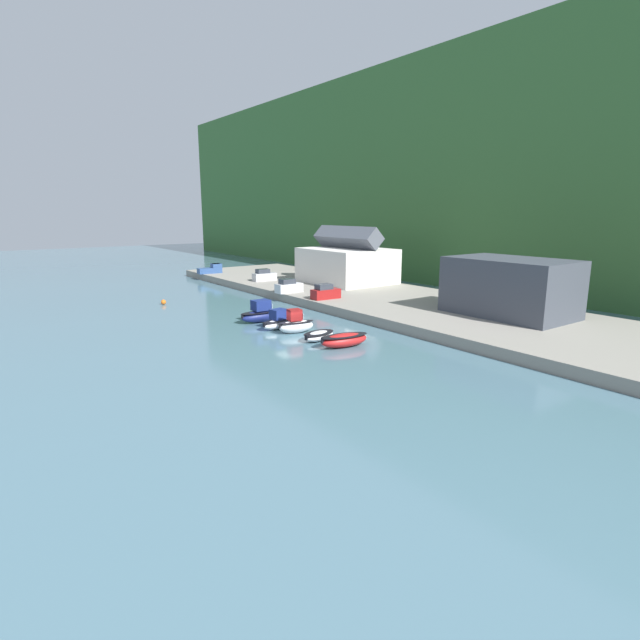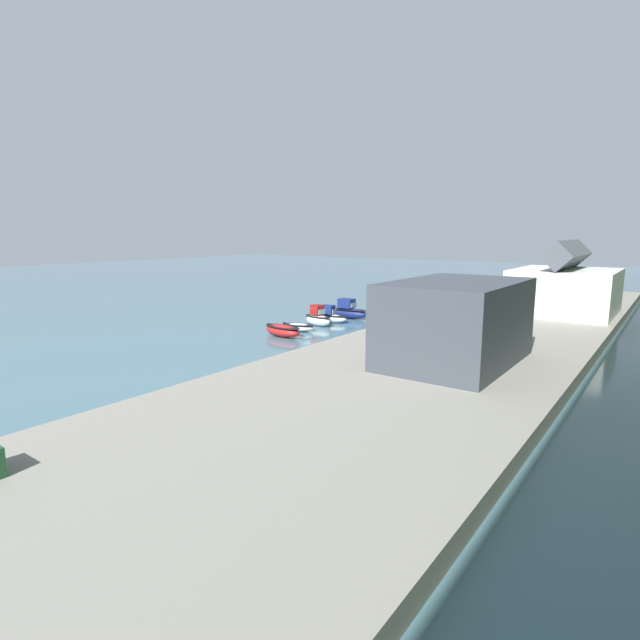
{
  "view_description": "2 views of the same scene",
  "coord_description": "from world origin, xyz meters",
  "px_view_note": "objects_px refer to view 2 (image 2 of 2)",
  "views": [
    {
      "loc": [
        46.74,
        -29.78,
        13.66
      ],
      "look_at": [
        3.65,
        1.9,
        1.94
      ],
      "focal_mm": 28.0,
      "sensor_mm": 36.0,
      "label": 1
    },
    {
      "loc": [
        52.2,
        38.9,
        12.0
      ],
      "look_at": [
        4.97,
        4.55,
        1.8
      ],
      "focal_mm": 28.0,
      "sensor_mm": 36.0,
      "label": 2
    }
  ],
  "objects_px": {
    "moored_boat_1": "(329,316)",
    "moored_boat_3": "(298,327)",
    "moored_boat_4": "(283,330)",
    "parked_car_2": "(437,308)",
    "pickup_truck_0": "(513,285)",
    "parked_car_1": "(504,294)",
    "parked_car_3": "(451,301)",
    "mooring_buoy_0": "(377,298)",
    "moored_boat_0": "(348,311)",
    "moored_boat_2": "(318,318)"
  },
  "relations": [
    {
      "from": "parked_car_2",
      "to": "pickup_truck_0",
      "type": "bearing_deg",
      "value": -176.5
    },
    {
      "from": "moored_boat_4",
      "to": "parked_car_3",
      "type": "relative_size",
      "value": 1.34
    },
    {
      "from": "moored_boat_0",
      "to": "moored_boat_2",
      "type": "bearing_deg",
      "value": 0.04
    },
    {
      "from": "moored_boat_2",
      "to": "moored_boat_4",
      "type": "xyz_separation_m",
      "value": [
        7.93,
        0.66,
        -0.29
      ]
    },
    {
      "from": "parked_car_1",
      "to": "parked_car_2",
      "type": "xyz_separation_m",
      "value": [
        21.78,
        -2.45,
        0.0
      ]
    },
    {
      "from": "moored_boat_1",
      "to": "mooring_buoy_0",
      "type": "xyz_separation_m",
      "value": [
        -23.53,
        -5.79,
        -0.48
      ]
    },
    {
      "from": "moored_boat_2",
      "to": "parked_car_2",
      "type": "height_order",
      "value": "parked_car_2"
    },
    {
      "from": "moored_boat_1",
      "to": "moored_boat_4",
      "type": "relative_size",
      "value": 0.96
    },
    {
      "from": "moored_boat_3",
      "to": "mooring_buoy_0",
      "type": "distance_m",
      "value": 31.36
    },
    {
      "from": "moored_boat_2",
      "to": "mooring_buoy_0",
      "type": "bearing_deg",
      "value": -156.82
    },
    {
      "from": "moored_boat_3",
      "to": "moored_boat_1",
      "type": "bearing_deg",
      "value": 169.8
    },
    {
      "from": "parked_car_2",
      "to": "pickup_truck_0",
      "type": "relative_size",
      "value": 0.88
    },
    {
      "from": "parked_car_1",
      "to": "parked_car_2",
      "type": "height_order",
      "value": "same"
    },
    {
      "from": "moored_boat_0",
      "to": "moored_boat_1",
      "type": "height_order",
      "value": "moored_boat_0"
    },
    {
      "from": "moored_boat_1",
      "to": "moored_boat_3",
      "type": "xyz_separation_m",
      "value": [
        7.21,
        0.44,
        -0.33
      ]
    },
    {
      "from": "parked_car_2",
      "to": "parked_car_3",
      "type": "bearing_deg",
      "value": -168.49
    },
    {
      "from": "moored_boat_2",
      "to": "mooring_buoy_0",
      "type": "xyz_separation_m",
      "value": [
        -26.48,
        -6.14,
        -0.65
      ]
    },
    {
      "from": "moored_boat_4",
      "to": "mooring_buoy_0",
      "type": "distance_m",
      "value": 35.08
    },
    {
      "from": "moored_boat_4",
      "to": "parked_car_3",
      "type": "xyz_separation_m",
      "value": [
        -26.26,
        10.18,
        1.43
      ]
    },
    {
      "from": "moored_boat_3",
      "to": "pickup_truck_0",
      "type": "xyz_separation_m",
      "value": [
        -52.7,
        11.51,
        1.55
      ]
    },
    {
      "from": "moored_boat_0",
      "to": "moored_boat_3",
      "type": "bearing_deg",
      "value": 0.24
    },
    {
      "from": "moored_boat_1",
      "to": "moored_boat_2",
      "type": "relative_size",
      "value": 1.2
    },
    {
      "from": "moored_boat_4",
      "to": "mooring_buoy_0",
      "type": "relative_size",
      "value": 7.68
    },
    {
      "from": "moored_boat_3",
      "to": "parked_car_2",
      "type": "relative_size",
      "value": 1.07
    },
    {
      "from": "parked_car_2",
      "to": "mooring_buoy_0",
      "type": "relative_size",
      "value": 5.83
    },
    {
      "from": "moored_boat_4",
      "to": "mooring_buoy_0",
      "type": "height_order",
      "value": "moored_boat_4"
    },
    {
      "from": "moored_boat_3",
      "to": "parked_car_2",
      "type": "distance_m",
      "value": 18.99
    },
    {
      "from": "moored_boat_4",
      "to": "parked_car_1",
      "type": "xyz_separation_m",
      "value": [
        -40.14,
        13.84,
        1.43
      ]
    },
    {
      "from": "moored_boat_1",
      "to": "parked_car_2",
      "type": "relative_size",
      "value": 1.26
    },
    {
      "from": "moored_boat_4",
      "to": "parked_car_2",
      "type": "distance_m",
      "value": 21.64
    },
    {
      "from": "moored_boat_4",
      "to": "pickup_truck_0",
      "type": "relative_size",
      "value": 1.15
    },
    {
      "from": "parked_car_2",
      "to": "moored_boat_2",
      "type": "bearing_deg",
      "value": -46.24
    },
    {
      "from": "parked_car_1",
      "to": "moored_boat_4",
      "type": "bearing_deg",
      "value": -15.34
    },
    {
      "from": "parked_car_3",
      "to": "pickup_truck_0",
      "type": "relative_size",
      "value": 0.86
    },
    {
      "from": "moored_boat_0",
      "to": "parked_car_3",
      "type": "bearing_deg",
      "value": 134.34
    },
    {
      "from": "parked_car_1",
      "to": "pickup_truck_0",
      "type": "bearing_deg",
      "value": -166.25
    },
    {
      "from": "moored_boat_0",
      "to": "parked_car_2",
      "type": "bearing_deg",
      "value": 103.41
    },
    {
      "from": "parked_car_2",
      "to": "pickup_truck_0",
      "type": "distance_m",
      "value": 38.02
    },
    {
      "from": "moored_boat_3",
      "to": "parked_car_2",
      "type": "height_order",
      "value": "parked_car_2"
    },
    {
      "from": "moored_boat_3",
      "to": "moored_boat_4",
      "type": "xyz_separation_m",
      "value": [
        3.67,
        0.56,
        0.21
      ]
    },
    {
      "from": "moored_boat_3",
      "to": "pickup_truck_0",
      "type": "bearing_deg",
      "value": 153.99
    },
    {
      "from": "moored_boat_2",
      "to": "moored_boat_3",
      "type": "xyz_separation_m",
      "value": [
        4.25,
        0.1,
        -0.5
      ]
    },
    {
      "from": "parked_car_3",
      "to": "pickup_truck_0",
      "type": "xyz_separation_m",
      "value": [
        -30.12,
        0.77,
        -0.1
      ]
    },
    {
      "from": "moored_boat_1",
      "to": "moored_boat_3",
      "type": "bearing_deg",
      "value": -6.29
    },
    {
      "from": "moored_boat_1",
      "to": "mooring_buoy_0",
      "type": "height_order",
      "value": "moored_boat_1"
    },
    {
      "from": "pickup_truck_0",
      "to": "mooring_buoy_0",
      "type": "bearing_deg",
      "value": -33.37
    },
    {
      "from": "parked_car_1",
      "to": "parked_car_3",
      "type": "relative_size",
      "value": 1.02
    },
    {
      "from": "moored_boat_2",
      "to": "moored_boat_0",
      "type": "bearing_deg",
      "value": -169.09
    },
    {
      "from": "moored_boat_0",
      "to": "moored_boat_1",
      "type": "xyz_separation_m",
      "value": [
        4.42,
        -0.24,
        -0.18
      ]
    },
    {
      "from": "moored_boat_0",
      "to": "mooring_buoy_0",
      "type": "xyz_separation_m",
      "value": [
        -19.11,
        -6.04,
        -0.66
      ]
    }
  ]
}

